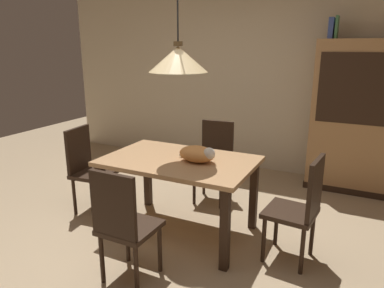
{
  "coord_description": "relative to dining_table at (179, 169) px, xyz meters",
  "views": [
    {
      "loc": [
        1.46,
        -2.41,
        1.78
      ],
      "look_at": [
        -0.02,
        0.6,
        0.85
      ],
      "focal_mm": 33.51,
      "sensor_mm": 36.0,
      "label": 1
    }
  ],
  "objects": [
    {
      "name": "ground",
      "position": [
        0.06,
        -0.4,
        -0.65
      ],
      "size": [
        10.0,
        10.0,
        0.0
      ],
      "primitive_type": "plane",
      "color": "tan"
    },
    {
      "name": "back_wall",
      "position": [
        0.06,
        2.25,
        0.8
      ],
      "size": [
        6.4,
        0.1,
        2.9
      ],
      "primitive_type": "cube",
      "color": "beige",
      "rests_on": "ground"
    },
    {
      "name": "dining_table",
      "position": [
        0.0,
        0.0,
        0.0
      ],
      "size": [
        1.4,
        0.9,
        0.75
      ],
      "color": "tan",
      "rests_on": "ground"
    },
    {
      "name": "chair_near_front",
      "position": [
        -0.0,
        -0.88,
        -0.14
      ],
      "size": [
        0.41,
        0.41,
        0.93
      ],
      "color": "black",
      "rests_on": "ground"
    },
    {
      "name": "chair_right_side",
      "position": [
        1.13,
        -0.01,
        -0.14
      ],
      "size": [
        0.44,
        0.44,
        0.93
      ],
      "color": "black",
      "rests_on": "ground"
    },
    {
      "name": "chair_far_back",
      "position": [
        -0.01,
        0.88,
        -0.14
      ],
      "size": [
        0.43,
        0.43,
        0.93
      ],
      "color": "black",
      "rests_on": "ground"
    },
    {
      "name": "chair_left_side",
      "position": [
        -1.13,
        -0.01,
        -0.14
      ],
      "size": [
        0.44,
        0.44,
        0.93
      ],
      "color": "black",
      "rests_on": "ground"
    },
    {
      "name": "cat_sleeping",
      "position": [
        0.2,
        -0.0,
        0.18
      ],
      "size": [
        0.39,
        0.22,
        0.16
      ],
      "color": "#E59951",
      "rests_on": "dining_table"
    },
    {
      "name": "pendant_lamp",
      "position": [
        -0.0,
        0.0,
        1.01
      ],
      "size": [
        0.52,
        0.52,
        1.3
      ],
      "color": "beige"
    },
    {
      "name": "hutch_bookcase",
      "position": [
        1.46,
        1.92,
        0.24
      ],
      "size": [
        1.12,
        0.45,
        1.85
      ],
      "color": "#A87A4C",
      "rests_on": "ground"
    },
    {
      "name": "book_blue_wide",
      "position": [
        1.03,
        1.92,
        1.32
      ],
      "size": [
        0.06,
        0.24,
        0.24
      ],
      "primitive_type": "cube",
      "color": "#384C93",
      "rests_on": "hutch_bookcase"
    },
    {
      "name": "book_green_slim",
      "position": [
        1.09,
        1.92,
        1.33
      ],
      "size": [
        0.03,
        0.2,
        0.26
      ],
      "primitive_type": "cube",
      "color": "#427A4C",
      "rests_on": "hutch_bookcase"
    }
  ]
}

